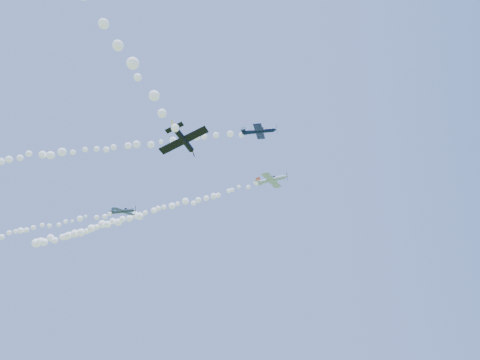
% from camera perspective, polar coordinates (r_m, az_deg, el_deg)
% --- Properties ---
extents(plane_white, '(7.93, 8.35, 2.75)m').
position_cam_1_polar(plane_white, '(90.70, 4.48, 0.03)').
color(plane_white, silver).
extents(smoke_trail_white, '(72.39, 19.48, 3.27)m').
position_cam_1_polar(smoke_trail_white, '(109.26, -15.06, -5.16)').
color(smoke_trail_white, white).
extents(plane_navy, '(7.24, 7.33, 2.54)m').
position_cam_1_polar(plane_navy, '(78.08, 2.74, 6.96)').
color(plane_navy, '#0D173B').
extents(smoke_trail_navy, '(84.96, 8.16, 2.84)m').
position_cam_1_polar(smoke_trail_navy, '(92.80, -25.88, 3.31)').
color(smoke_trail_navy, white).
extents(plane_grey, '(6.50, 6.68, 2.41)m').
position_cam_1_polar(plane_grey, '(92.95, -16.25, -4.27)').
color(plane_grey, '#3C4558').
extents(plane_black, '(6.51, 6.53, 2.36)m').
position_cam_1_polar(plane_black, '(52.99, -8.05, 5.71)').
color(plane_black, black).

